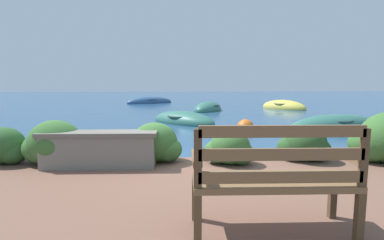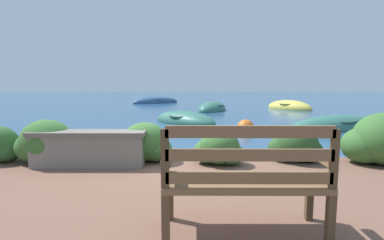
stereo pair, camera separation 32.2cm
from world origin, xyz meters
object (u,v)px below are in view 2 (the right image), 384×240
Objects in this scene: rowboat_far at (212,109)px; mooring_buoy at (245,128)px; park_bench at (245,177)px; rowboat_distant at (156,102)px; rowboat_outer at (289,108)px; rowboat_nearest at (337,127)px; rowboat_mid at (185,121)px.

rowboat_far is 4.65× the size of mooring_buoy.
park_bench is 18.39m from rowboat_distant.
rowboat_outer reaches higher than rowboat_distant.
rowboat_outer reaches higher than rowboat_far.
rowboat_far is 0.97× the size of rowboat_outer.
rowboat_far is 4.28m from rowboat_outer.
park_bench is 0.50× the size of rowboat_far.
rowboat_nearest reaches higher than mooring_buoy.
park_bench is 14.49m from rowboat_outer.
rowboat_mid is 4.86× the size of mooring_buoy.
rowboat_mid is 4.68m from rowboat_far.
rowboat_distant is 5.74× the size of mooring_buoy.
rowboat_far reaches higher than mooring_buoy.
rowboat_far reaches higher than rowboat_mid.
mooring_buoy is at bearing 83.32° from park_bench.
rowboat_nearest is at bearing 6.95° from mooring_buoy.
rowboat_outer is at bearing 74.21° from park_bench.
rowboat_mid is at bearing -35.41° from rowboat_nearest.
rowboat_mid is 1.01× the size of rowboat_outer.
rowboat_nearest is 1.09× the size of rowboat_distant.
rowboat_far is at bearing 90.86° from park_bench.
rowboat_distant is (-2.28, 9.85, 0.00)m from rowboat_mid.
mooring_buoy is (-3.58, -7.19, 0.02)m from rowboat_outer.
rowboat_far is at bearing -116.55° from rowboat_outer.
rowboat_outer is 0.84× the size of rowboat_distant.
park_bench reaches higher than rowboat_outer.
rowboat_nearest is 1.29× the size of rowboat_mid.
mooring_buoy is (4.15, -11.64, 0.03)m from rowboat_distant.
rowboat_nearest is (4.02, 6.85, -0.64)m from park_bench.
mooring_buoy is at bearing -98.78° from rowboat_distant.
rowboat_mid is at bearing -83.80° from rowboat_outer.
rowboat_outer is at bearing 89.02° from rowboat_mid.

